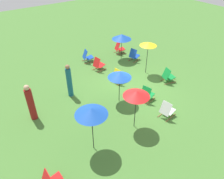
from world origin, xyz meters
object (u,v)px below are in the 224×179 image
person_0 (31,103)px  deckchair_0 (98,64)px  deckchair_4 (134,55)px  deckchair_9 (167,110)px  deckchair_2 (118,76)px  deckchair_6 (119,48)px  umbrella_0 (122,37)px  umbrella_1 (120,75)px  umbrella_2 (91,111)px  deckchair_3 (168,76)px  umbrella_3 (148,44)px  deckchair_1 (87,56)px  deckchair_5 (147,94)px  person_1 (69,81)px  umbrella_4 (137,94)px

person_0 → deckchair_0: bearing=135.5°
deckchair_4 → deckchair_9: 5.64m
deckchair_4 → deckchair_9: (-5.10, 2.42, 0.00)m
deckchair_2 → deckchair_6: bearing=-44.6°
umbrella_0 → umbrella_1: umbrella_0 is taller
person_0 → umbrella_2: bearing=45.6°
deckchair_3 → umbrella_1: size_ratio=0.51×
deckchair_3 → umbrella_1: (0.21, 3.28, 1.15)m
deckchair_0 → umbrella_3: size_ratio=0.43×
deckchair_1 → deckchair_6: bearing=-83.0°
deckchair_4 → deckchair_3: bearing=163.3°
deckchair_3 → umbrella_2: 6.29m
deckchair_5 → umbrella_2: size_ratio=0.43×
umbrella_3 → person_1: bearing=83.3°
deckchair_0 → deckchair_5: same height
deckchair_9 → umbrella_2: 3.95m
deckchair_3 → deckchair_6: same height
deckchair_3 → umbrella_2: umbrella_2 is taller
deckchair_0 → umbrella_1: (-3.22, 0.86, 1.15)m
umbrella_4 → umbrella_0: bearing=-32.8°
umbrella_2 → deckchair_4: bearing=-52.1°
deckchair_4 → person_1: person_1 is taller
deckchair_0 → deckchair_9: size_ratio=1.00×
deckchair_9 → umbrella_0: (5.80, -1.89, 1.18)m
deckchair_0 → deckchair_5: size_ratio=0.98×
deckchair_1 → umbrella_0: 2.56m
deckchair_1 → deckchair_6: size_ratio=0.98×
umbrella_3 → umbrella_4: umbrella_3 is taller
person_1 → deckchair_2: bearing=26.7°
umbrella_3 → umbrella_4: 4.70m
umbrella_1 → person_0: 4.13m
deckchair_5 → deckchair_3: bearing=-87.8°
deckchair_1 → deckchair_2: bearing=-165.8°
umbrella_3 → umbrella_1: bearing=113.0°
deckchair_9 → person_0: (3.42, 4.92, 0.48)m
deckchair_6 → person_1: size_ratio=0.48×
person_0 → umbrella_1: bearing=95.2°
deckchair_6 → umbrella_3: size_ratio=0.44×
deckchair_5 → umbrella_3: 3.13m
deckchair_4 → umbrella_0: 1.47m
deckchair_9 → deckchair_3: bearing=-56.6°
deckchair_0 → person_0: (-1.99, 4.75, 0.48)m
umbrella_4 → person_1: bearing=17.9°
deckchair_4 → umbrella_2: 7.82m
umbrella_0 → person_0: 7.26m
deckchair_1 → umbrella_4: (-6.38, 1.42, 1.37)m
deckchair_4 → person_0: bearing=89.2°
deckchair_6 → deckchair_9: (-6.56, 2.30, 0.00)m
deckchair_9 → umbrella_0: size_ratio=0.49×
person_1 → umbrella_1: bearing=-10.5°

